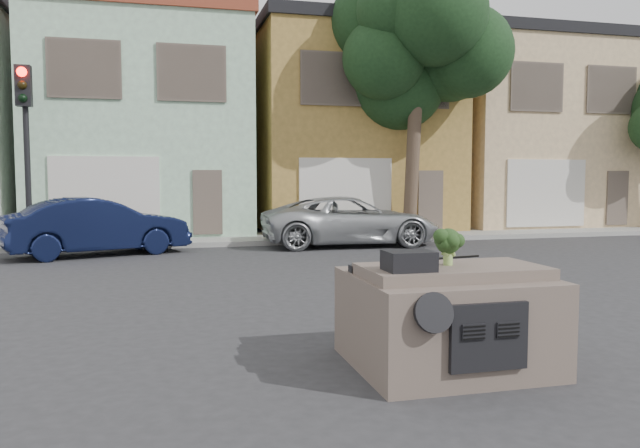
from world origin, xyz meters
name	(u,v)px	position (x,y,z in m)	size (l,w,h in m)	color
ground_plane	(359,309)	(0.00, 0.00, 0.00)	(120.00, 120.00, 0.00)	#303033
sidewalk	(257,238)	(0.00, 10.50, 0.07)	(40.00, 3.00, 0.15)	gray
townhouse_mint	(143,129)	(-3.50, 14.50, 3.77)	(7.20, 8.20, 7.55)	#A5CFAD
townhouse_tan	(342,132)	(4.00, 14.50, 3.77)	(7.20, 8.20, 7.55)	olive
townhouse_beige	(512,135)	(11.50, 14.50, 3.77)	(7.20, 8.20, 7.55)	#D4B384
navy_sedan	(98,255)	(-4.57, 7.96, 0.00)	(1.59, 4.57, 1.51)	#0E1635
silver_pickup	(350,245)	(2.49, 8.49, 0.00)	(2.42, 5.24, 1.46)	#ADB0B4
traffic_signal	(26,158)	(-6.50, 9.50, 2.55)	(0.40, 0.40, 5.10)	black
tree_near	(413,108)	(5.00, 9.80, 4.25)	(4.40, 4.00, 8.50)	#183418
car_dashboard	(445,315)	(0.00, -3.00, 0.56)	(2.00, 1.80, 1.12)	brown
instrument_hump	(409,261)	(-0.58, -3.35, 1.22)	(0.48, 0.38, 0.20)	black
wiper_arm	(454,258)	(0.28, -2.62, 1.13)	(0.70, 0.03, 0.02)	black
broccoli	(448,246)	(-0.02, -3.09, 1.32)	(0.33, 0.33, 0.40)	#1C3314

